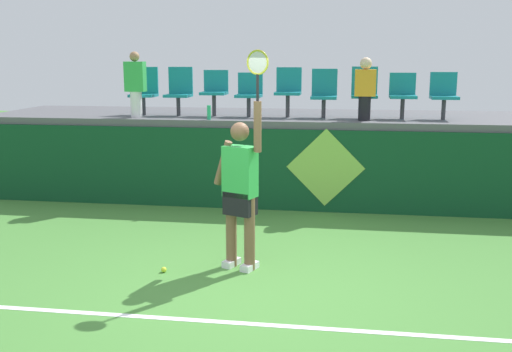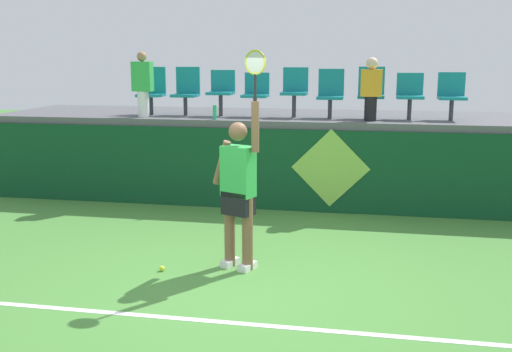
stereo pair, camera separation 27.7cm
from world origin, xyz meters
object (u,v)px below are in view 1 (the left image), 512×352
object	(u,v)px
tennis_ball	(164,270)
spectator_1	(365,88)
stadium_chair_2	(215,90)
stadium_chair_4	(288,89)
stadium_chair_7	(403,93)
tennis_player	(241,187)
stadium_chair_6	(364,91)
stadium_chair_3	(249,92)
stadium_chair_5	(324,92)
stadium_chair_0	(145,90)
stadium_chair_1	(179,90)
spectator_0	(135,84)
water_bottle	(209,113)
stadium_chair_8	(444,93)

from	to	relation	value
tennis_ball	spectator_1	size ratio (longest dim) A/B	0.06
stadium_chair_2	stadium_chair_4	bearing A→B (deg)	0.20
stadium_chair_7	tennis_player	bearing A→B (deg)	-120.20
stadium_chair_7	stadium_chair_6	bearing A→B (deg)	179.02
stadium_chair_3	stadium_chair_5	xyz separation A→B (m)	(1.31, 0.01, 0.02)
stadium_chair_0	spectator_1	world-z (taller)	spectator_1
stadium_chair_1	spectator_0	distance (m)	0.80
water_bottle	stadium_chair_3	distance (m)	0.94
tennis_player	water_bottle	size ratio (longest dim) A/B	10.77
tennis_player	stadium_chair_8	xyz separation A→B (m)	(2.81, 3.68, 0.91)
stadium_chair_5	stadium_chair_8	xyz separation A→B (m)	(2.00, -0.01, -0.01)
stadium_chair_3	stadium_chair_8	distance (m)	3.30
stadium_chair_7	tennis_ball	bearing A→B (deg)	-127.25
stadium_chair_2	stadium_chair_7	xyz separation A→B (m)	(3.25, 0.00, -0.03)
tennis_player	stadium_chair_7	size ratio (longest dim) A/B	3.36
water_bottle	stadium_chair_7	distance (m)	3.29
stadium_chair_1	stadium_chair_4	distance (m)	1.96
water_bottle	stadium_chair_1	distance (m)	1.04
stadium_chair_1	spectator_0	xyz separation A→B (m)	(-0.65, -0.46, 0.13)
spectator_0	stadium_chair_4	bearing A→B (deg)	9.93
tennis_ball	stadium_chair_3	world-z (taller)	stadium_chair_3
stadium_chair_4	stadium_chair_8	size ratio (longest dim) A/B	1.09
water_bottle	spectator_1	size ratio (longest dim) A/B	0.23
water_bottle	stadium_chair_4	bearing A→B (deg)	28.36
tennis_ball	stadium_chair_7	size ratio (longest dim) A/B	0.09
stadium_chair_2	spectator_0	xyz separation A→B (m)	(-1.30, -0.45, 0.12)
tennis_ball	stadium_chair_0	bearing A→B (deg)	111.11
stadium_chair_3	spectator_1	bearing A→B (deg)	-11.69
spectator_0	stadium_chair_3	bearing A→B (deg)	13.26
stadium_chair_6	stadium_chair_7	size ratio (longest dim) A/B	1.13
stadium_chair_4	spectator_0	xyz separation A→B (m)	(-2.60, -0.46, 0.10)
water_bottle	stadium_chair_4	size ratio (longest dim) A/B	0.28
stadium_chair_6	stadium_chair_8	size ratio (longest dim) A/B	1.11
tennis_ball	stadium_chair_7	bearing A→B (deg)	52.75
stadium_chair_5	stadium_chair_6	distance (m)	0.68
spectator_0	stadium_chair_0	bearing A→B (deg)	90.00
stadium_chair_5	spectator_1	distance (m)	0.81
water_bottle	stadium_chair_5	world-z (taller)	stadium_chair_5
tennis_player	water_bottle	distance (m)	3.24
stadium_chair_3	spectator_0	xyz separation A→B (m)	(-1.92, -0.45, 0.16)
tennis_ball	stadium_chair_5	bearing A→B (deg)	66.96
tennis_player	stadium_chair_1	size ratio (longest dim) A/B	3.02
tennis_player	stadium_chair_8	distance (m)	4.72
stadium_chair_0	stadium_chair_1	world-z (taller)	stadium_chair_1
stadium_chair_3	stadium_chair_1	bearing A→B (deg)	179.49
stadium_chair_8	stadium_chair_1	bearing A→B (deg)	179.88
stadium_chair_2	stadium_chair_4	distance (m)	1.31
stadium_chair_4	spectator_1	world-z (taller)	spectator_1
stadium_chair_3	stadium_chair_6	distance (m)	1.99
stadium_chair_2	stadium_chair_5	xyz separation A→B (m)	(1.93, 0.01, -0.02)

